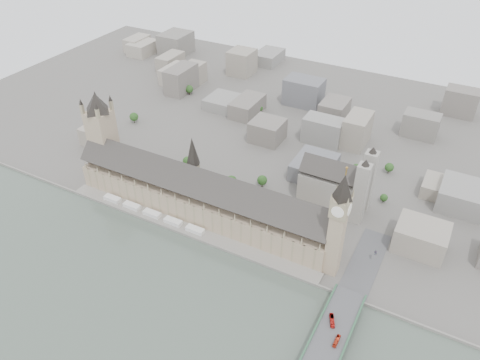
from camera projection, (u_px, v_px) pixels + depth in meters
The scene contains 14 objects.
ground at pixel (191, 225), 448.99m from camera, with size 900.00×900.00×0.00m, color #595651.
embankment_wall at pixel (182, 233), 437.39m from camera, with size 600.00×1.50×3.00m, color gray.
river_terrace at pixel (186, 229), 443.04m from camera, with size 270.00×15.00×2.00m, color gray.
terrace_tents at pixel (152, 213), 457.05m from camera, with size 118.00×7.00×4.00m.
palace_of_westminster at pixel (200, 196), 449.82m from camera, with size 265.00×40.73×55.44m.
elizabeth_tower at pixel (339, 219), 367.66m from camera, with size 17.00×17.00×107.50m.
victoria_tower at pixel (102, 133), 482.34m from camera, with size 30.00×30.00×100.00m.
central_tower at pixel (193, 159), 437.62m from camera, with size 13.00×13.00×48.00m.
westminster_abbey at pixel (337, 185), 459.55m from camera, with size 68.00×36.00×64.00m.
city_skyline_inland at pixel (292, 106), 613.04m from camera, with size 720.00×360.00×38.00m, color gray, non-canonical shape.
park_trees at pixel (213, 184), 491.36m from camera, with size 110.00×30.00×15.00m, color #1E4518, non-canonical shape.
red_bus_north at pixel (332, 320), 344.74m from camera, with size 2.86×12.22×3.40m, color red.
red_bus_south at pixel (337, 341), 330.70m from camera, with size 2.55×10.89×3.03m, color red.
car_approach at pixel (376, 253), 403.28m from camera, with size 1.87×4.60×1.34m, color gray.
Camera 1 is at (202.74, -276.05, 297.39)m, focal length 35.00 mm.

